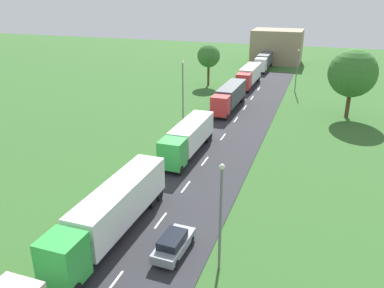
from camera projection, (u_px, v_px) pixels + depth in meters
name	position (u px, v px, depth m)	size (l,w,h in m)	color
road	(128.00, 264.00, 26.92)	(10.00, 140.00, 0.06)	#2B2B30
truck_second	(113.00, 210.00, 29.32)	(2.69, 14.13, 3.71)	green
truck_third	(188.00, 137.00, 44.05)	(2.55, 11.87, 3.41)	green
truck_fourth	(229.00, 96.00, 60.70)	(2.64, 12.44, 3.52)	red
truck_fifth	(249.00, 75.00, 75.08)	(2.60, 11.98, 3.57)	red
truck_sixth	(264.00, 60.00, 90.62)	(2.51, 12.44, 3.47)	white
car_third	(173.00, 244.00, 27.67)	(1.92, 4.30, 1.57)	#8C939E
lamppost_second	(221.00, 213.00, 25.00)	(0.36, 0.36, 7.72)	slate
lamppost_third	(183.00, 92.00, 51.25)	(0.36, 0.36, 9.02)	slate
lamppost_fourth	(297.00, 68.00, 70.22)	(0.36, 0.36, 7.59)	slate
tree_maple	(353.00, 73.00, 55.20)	(6.76, 6.76, 9.87)	#513823
tree_elm	(209.00, 56.00, 74.61)	(4.32, 4.32, 7.78)	#513823
distant_building	(277.00, 46.00, 97.85)	(11.95, 9.48, 8.09)	#9E846B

